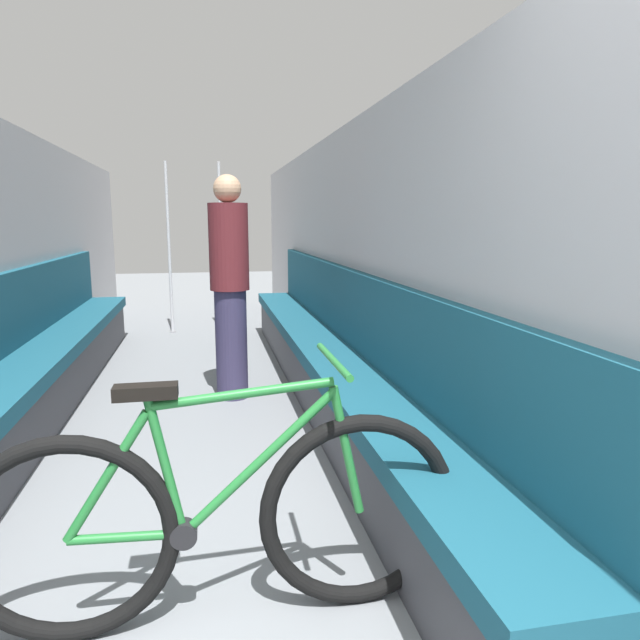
{
  "coord_description": "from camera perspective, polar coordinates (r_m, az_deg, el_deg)",
  "views": [
    {
      "loc": [
        0.16,
        -0.63,
        1.38
      ],
      "look_at": [
        0.84,
        2.76,
        0.77
      ],
      "focal_mm": 32.0,
      "sensor_mm": 36.0,
      "label": 1
    }
  ],
  "objects": [
    {
      "name": "wall_right",
      "position": [
        4.38,
        3.62,
        5.59
      ],
      "size": [
        0.1,
        10.36,
        2.1
      ],
      "primitive_type": "cube",
      "color": "#B2B2B7",
      "rests_on": "ground"
    },
    {
      "name": "bench_seat_row_left",
      "position": [
        4.34,
        -27.18,
        -5.15
      ],
      "size": [
        0.44,
        6.04,
        1.03
      ],
      "color": "#3D3D42",
      "rests_on": "ground"
    },
    {
      "name": "bicycle",
      "position": [
        2.08,
        -9.99,
        -19.1
      ],
      "size": [
        1.7,
        0.46,
        0.93
      ],
      "rotation": [
        0.0,
        0.0,
        -0.18
      ],
      "color": "black",
      "rests_on": "ground"
    },
    {
      "name": "grab_pole_far",
      "position": [
        7.26,
        -14.84,
        6.7
      ],
      "size": [
        0.08,
        0.08,
        2.08
      ],
      "color": "gray",
      "rests_on": "ground"
    },
    {
      "name": "bench_seat_row_right",
      "position": [
        4.26,
        1.0,
        -4.28
      ],
      "size": [
        0.44,
        6.04,
        1.03
      ],
      "color": "#3D3D42",
      "rests_on": "ground"
    },
    {
      "name": "passenger_standing",
      "position": [
        4.43,
        -9.01,
        3.45
      ],
      "size": [
        0.3,
        0.3,
        1.72
      ],
      "rotation": [
        0.0,
        0.0,
        0.25
      ],
      "color": "#332D4C",
      "rests_on": "ground"
    },
    {
      "name": "grab_pole_near",
      "position": [
        7.21,
        -9.86,
        6.86
      ],
      "size": [
        0.08,
        0.08,
        2.08
      ],
      "color": "gray",
      "rests_on": "ground"
    }
  ]
}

